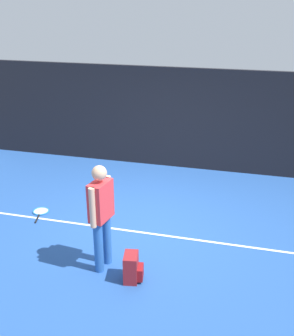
% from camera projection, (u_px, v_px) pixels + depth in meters
% --- Properties ---
extents(ground_plane, '(12.00, 12.00, 0.00)m').
position_uv_depth(ground_plane, '(142.00, 226.00, 7.46)').
color(ground_plane, '#234C93').
extents(back_fence, '(10.00, 0.10, 2.41)m').
position_uv_depth(back_fence, '(174.00, 119.00, 9.66)').
color(back_fence, black).
rests_on(back_fence, ground).
extents(court_line, '(9.00, 0.05, 0.00)m').
position_uv_depth(court_line, '(139.00, 232.00, 7.28)').
color(court_line, white).
rests_on(court_line, ground).
extents(tennis_player, '(0.29, 0.52, 1.70)m').
position_uv_depth(tennis_player, '(101.00, 212.00, 5.99)').
color(tennis_player, '#2659A5').
rests_on(tennis_player, ground).
extents(tennis_racket, '(0.39, 0.64, 0.03)m').
position_uv_depth(tennis_racket, '(41.00, 212.00, 7.94)').
color(tennis_racket, black).
rests_on(tennis_racket, ground).
extents(backpack, '(0.32, 0.33, 0.44)m').
position_uv_depth(backpack, '(132.00, 268.00, 5.98)').
color(backpack, maroon).
rests_on(backpack, ground).
extents(tennis_ball_near_player, '(0.07, 0.07, 0.07)m').
position_uv_depth(tennis_ball_near_player, '(97.00, 185.00, 9.01)').
color(tennis_ball_near_player, '#CCE033').
rests_on(tennis_ball_near_player, ground).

